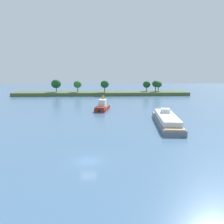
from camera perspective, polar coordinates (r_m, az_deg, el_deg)
ground_plane at (r=38.09m, az=-5.71°, el=-11.61°), size 400.00×400.00×0.00m
treeline_island at (r=132.21m, az=-2.33°, el=4.85°), size 95.09×12.31×8.55m
white_riverboat at (r=63.06m, az=12.96°, el=-1.86°), size 7.56×23.88×5.11m
tugboat at (r=82.95m, az=-2.35°, el=1.27°), size 5.65×10.90×4.94m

